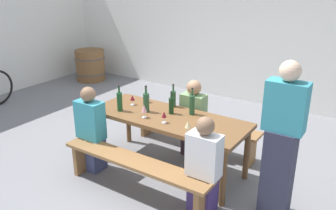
{
  "coord_description": "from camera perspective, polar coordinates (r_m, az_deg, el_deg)",
  "views": [
    {
      "loc": [
        2.28,
        -3.43,
        2.44
      ],
      "look_at": [
        0.0,
        0.0,
        0.9
      ],
      "focal_mm": 37.78,
      "sensor_mm": 36.0,
      "label": 1
    }
  ],
  "objects": [
    {
      "name": "standing_host",
      "position": [
        3.75,
        17.78,
        -6.15
      ],
      "size": [
        0.4,
        0.24,
        1.69
      ],
      "rotation": [
        0.0,
        0.0,
        3.14
      ],
      "color": "#2D2D41",
      "rests_on": "ground"
    },
    {
      "name": "seated_guest_near_1",
      "position": [
        3.76,
        5.76,
        -10.18
      ],
      "size": [
        0.35,
        0.24,
        1.11
      ],
      "rotation": [
        0.0,
        0.0,
        1.57
      ],
      "color": "#412E6B",
      "rests_on": "ground"
    },
    {
      "name": "bench_far",
      "position": [
        5.16,
        4.3,
        -3.42
      ],
      "size": [
        1.95,
        0.3,
        0.45
      ],
      "color": "olive",
      "rests_on": "ground"
    },
    {
      "name": "wine_bottle_2",
      "position": [
        4.73,
        0.85,
        1.08
      ],
      "size": [
        0.07,
        0.07,
        0.32
      ],
      "color": "#234C2D",
      "rests_on": "tasting_table"
    },
    {
      "name": "wine_glass_2",
      "position": [
        4.22,
        -0.64,
        -1.62
      ],
      "size": [
        0.06,
        0.06,
        0.15
      ],
      "color": "silver",
      "rests_on": "tasting_table"
    },
    {
      "name": "bench_near",
      "position": [
        4.13,
        -5.44,
        -9.96
      ],
      "size": [
        1.95,
        0.3,
        0.45
      ],
      "color": "olive",
      "rests_on": "ground"
    },
    {
      "name": "wine_glass_0",
      "position": [
        4.82,
        -5.76,
        1.1
      ],
      "size": [
        0.07,
        0.07,
        0.14
      ],
      "color": "silver",
      "rests_on": "tasting_table"
    },
    {
      "name": "wine_bottle_4",
      "position": [
        4.56,
        -3.54,
        0.48
      ],
      "size": [
        0.08,
        0.08,
        0.35
      ],
      "color": "#234C2D",
      "rests_on": "tasting_table"
    },
    {
      "name": "wine_glass_4",
      "position": [
        4.38,
        -3.88,
        -0.62
      ],
      "size": [
        0.07,
        0.07,
        0.17
      ],
      "color": "silver",
      "rests_on": "tasting_table"
    },
    {
      "name": "wine_bottle_1",
      "position": [
        4.48,
        3.89,
        0.09
      ],
      "size": [
        0.07,
        0.07,
        0.35
      ],
      "color": "#234C2D",
      "rests_on": "tasting_table"
    },
    {
      "name": "ground_plane",
      "position": [
        4.79,
        0.0,
        -10.14
      ],
      "size": [
        24.0,
        24.0,
        0.0
      ],
      "primitive_type": "plane",
      "color": "slate"
    },
    {
      "name": "back_wall",
      "position": [
        7.05,
        14.91,
        13.0
      ],
      "size": [
        14.0,
        0.2,
        3.2
      ],
      "primitive_type": "cube",
      "color": "silver",
      "rests_on": "ground"
    },
    {
      "name": "wine_glass_3",
      "position": [
        3.93,
        3.23,
        -3.23
      ],
      "size": [
        0.07,
        0.07,
        0.16
      ],
      "color": "silver",
      "rests_on": "tasting_table"
    },
    {
      "name": "seated_guest_far_0",
      "position": [
        4.94,
        4.07,
        -2.34
      ],
      "size": [
        0.34,
        0.24,
        1.1
      ],
      "rotation": [
        0.0,
        0.0,
        -1.57
      ],
      "color": "#3D2A33",
      "rests_on": "ground"
    },
    {
      "name": "seated_guest_near_0",
      "position": [
        4.65,
        -12.3,
        -4.19
      ],
      "size": [
        0.37,
        0.24,
        1.13
      ],
      "rotation": [
        0.0,
        0.0,
        1.57
      ],
      "color": "#3D436E",
      "rests_on": "ground"
    },
    {
      "name": "wine_glass_1",
      "position": [
        4.9,
        -3.38,
        1.58
      ],
      "size": [
        0.07,
        0.07,
        0.15
      ],
      "color": "silver",
      "rests_on": "tasting_table"
    },
    {
      "name": "tasting_table",
      "position": [
        4.48,
        0.0,
        -2.74
      ],
      "size": [
        2.05,
        0.79,
        0.75
      ],
      "color": "brown",
      "rests_on": "ground"
    },
    {
      "name": "wine_barrel",
      "position": [
        8.73,
        -12.43,
        6.3
      ],
      "size": [
        0.71,
        0.71,
        0.73
      ],
      "color": "brown",
      "rests_on": "ground"
    },
    {
      "name": "wine_bottle_0",
      "position": [
        4.62,
        -7.81,
        0.61
      ],
      "size": [
        0.07,
        0.07,
        0.34
      ],
      "color": "#194723",
      "rests_on": "tasting_table"
    },
    {
      "name": "wine_bottle_3",
      "position": [
        4.5,
        0.53,
        -0.05
      ],
      "size": [
        0.06,
        0.06,
        0.3
      ],
      "color": "#143319",
      "rests_on": "tasting_table"
    }
  ]
}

